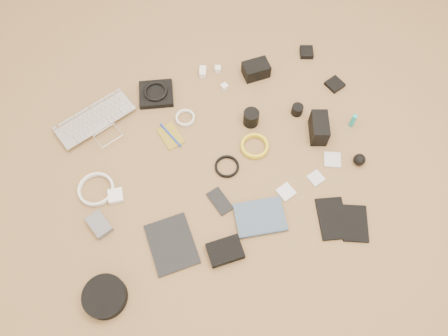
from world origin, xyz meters
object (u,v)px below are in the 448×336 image
object	(u,v)px
phone	(220,201)
tablet	(172,244)
paperback	(264,235)
laptop	(101,127)
dslr_camera	(256,70)
headphone_case	(105,297)

from	to	relation	value
phone	tablet	bearing A→B (deg)	-170.17
paperback	laptop	bearing A→B (deg)	44.81
dslr_camera	headphone_case	distance (m)	1.27
tablet	phone	xyz separation A→B (m)	(0.25, 0.12, -0.00)
laptop	headphone_case	size ratio (longest dim) A/B	2.18
dslr_camera	tablet	distance (m)	0.97
tablet	paperback	distance (m)	0.39
phone	paperback	distance (m)	0.24
phone	headphone_case	size ratio (longest dim) A/B	0.72
dslr_camera	tablet	bearing A→B (deg)	-132.32
phone	paperback	xyz separation A→B (m)	(0.13, -0.20, 0.01)
phone	headphone_case	world-z (taller)	headphone_case
laptop	dslr_camera	size ratio (longest dim) A/B	2.96
laptop	dslr_camera	xyz separation A→B (m)	(0.80, 0.09, 0.02)
tablet	headphone_case	size ratio (longest dim) A/B	1.35
paperback	tablet	bearing A→B (deg)	85.68
phone	headphone_case	distance (m)	0.61
laptop	headphone_case	bearing A→B (deg)	-119.86
dslr_camera	phone	bearing A→B (deg)	-123.70
laptop	paperback	world-z (taller)	laptop
tablet	headphone_case	world-z (taller)	headphone_case
laptop	paperback	bearing A→B (deg)	-73.41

